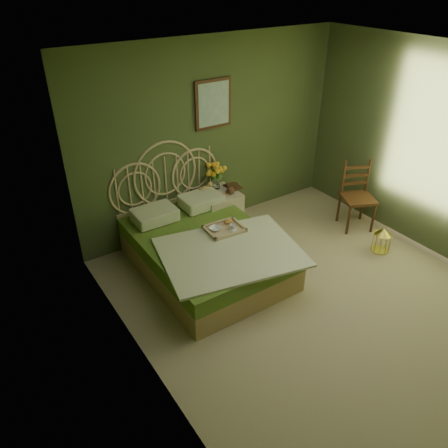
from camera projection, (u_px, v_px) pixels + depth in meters
floor at (319, 302)px, 4.99m from camera, size 4.50×4.50×0.00m
ceiling at (355, 65)px, 3.65m from camera, size 4.50×4.50×0.00m
wall_back at (213, 136)px, 5.92m from camera, size 4.00×0.00×4.00m
wall_left at (150, 269)px, 3.37m from camera, size 0.00×4.50×4.50m
wall_art at (213, 104)px, 5.67m from camera, size 0.54×0.04×0.64m
bed at (204, 247)px, 5.40m from camera, size 1.76×2.22×1.38m
nightstand at (218, 207)px, 6.17m from camera, size 0.54×0.54×1.02m
chair at (355, 191)px, 6.20m from camera, size 0.57×0.57×0.97m
birdcage at (382, 240)px, 5.79m from camera, size 0.23×0.23×0.34m
book_lower at (228, 188)px, 6.14m from camera, size 0.18×0.24×0.02m
book_upper at (228, 187)px, 6.13m from camera, size 0.23×0.27×0.02m
cereal_bowl at (215, 229)px, 5.31m from camera, size 0.18×0.18×0.04m
coffee_cup at (233, 227)px, 5.31m from camera, size 0.09×0.09×0.07m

